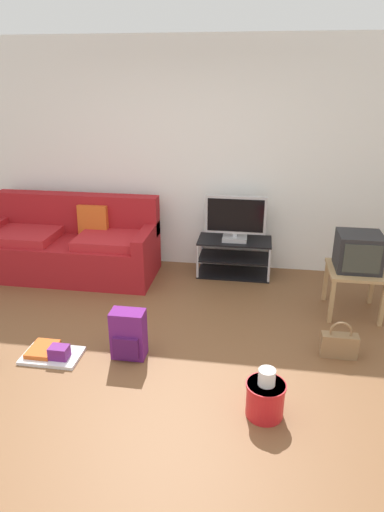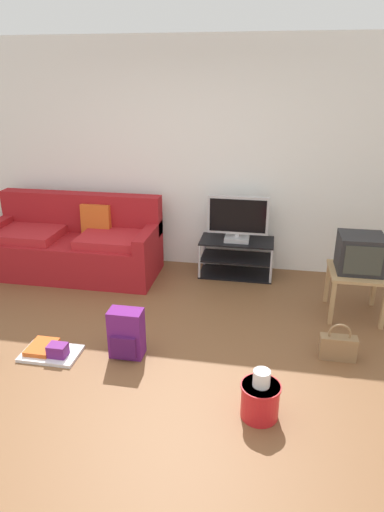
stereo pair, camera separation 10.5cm
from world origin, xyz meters
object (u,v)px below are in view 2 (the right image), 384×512
at_px(tv_stand, 236,257).
at_px(handbag, 338,346).
at_px(flat_tv, 238,219).
at_px(crt_tv, 360,253).
at_px(backpack, 126,334).
at_px(cleaning_bucket, 260,398).
at_px(floor_tray, 50,351).
at_px(side_table, 357,278).
at_px(couch, 75,245).

xyz_separation_m(tv_stand, handbag, (1.02, -1.60, -0.10)).
bearing_deg(tv_stand, flat_tv, -90.00).
bearing_deg(crt_tv, tv_stand, 148.92).
height_order(flat_tv, handbag, flat_tv).
distance_m(backpack, cleaning_bucket, 1.29).
xyz_separation_m(flat_tv, crt_tv, (1.26, -0.73, -0.05)).
xyz_separation_m(flat_tv, floor_tray, (-1.45, -1.97, -0.67)).
xyz_separation_m(handbag, cleaning_bucket, (-0.63, -0.83, 0.04)).
bearing_deg(tv_stand, crt_tv, -31.08).
height_order(tv_stand, flat_tv, flat_tv).
height_order(crt_tv, cleaning_bucket, crt_tv).
height_order(tv_stand, side_table, side_table).
distance_m(backpack, floor_tray, 0.70).
bearing_deg(crt_tv, cleaning_bucket, -117.58).
bearing_deg(handbag, cleaning_bucket, -127.37).
bearing_deg(floor_tray, couch, 106.11).
relative_size(couch, floor_tray, 4.08).
relative_size(handbag, cleaning_bucket, 0.88).
distance_m(tv_stand, flat_tv, 0.49).
bearing_deg(flat_tv, backpack, -112.94).
relative_size(crt_tv, cleaning_bucket, 1.09).
distance_m(handbag, floor_tray, 2.50).
height_order(backpack, handbag, backpack).
bearing_deg(handbag, tv_stand, 122.45).
distance_m(crt_tv, handbag, 1.03).
distance_m(cleaning_bucket, floor_tray, 1.88).
height_order(couch, tv_stand, couch).
bearing_deg(crt_tv, couch, 171.36).
height_order(flat_tv, side_table, flat_tv).
bearing_deg(tv_stand, side_table, -31.62).
distance_m(crt_tv, floor_tray, 3.04).
height_order(backpack, cleaning_bucket, backpack).
relative_size(cleaning_bucket, floor_tray, 0.78).
bearing_deg(cleaning_bucket, backpack, 154.44).
height_order(side_table, crt_tv, crt_tv).
bearing_deg(backpack, cleaning_bucket, -35.50).
xyz_separation_m(crt_tv, cleaning_bucket, (-0.87, -1.67, -0.51)).
height_order(couch, crt_tv, couch).
bearing_deg(flat_tv, handbag, -57.19).
distance_m(flat_tv, floor_tray, 2.54).
bearing_deg(floor_tray, side_table, 24.32).
bearing_deg(crt_tv, floor_tray, -155.39).
relative_size(tv_stand, backpack, 2.00).
xyz_separation_m(flat_tv, side_table, (1.26, -0.75, -0.31)).
height_order(side_table, cleaning_bucket, side_table).
distance_m(flat_tv, handbag, 1.97).
distance_m(side_table, floor_tray, 2.99).
xyz_separation_m(backpack, floor_tray, (-0.67, -0.13, -0.17)).
relative_size(tv_stand, crt_tv, 2.07).
height_order(side_table, handbag, side_table).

